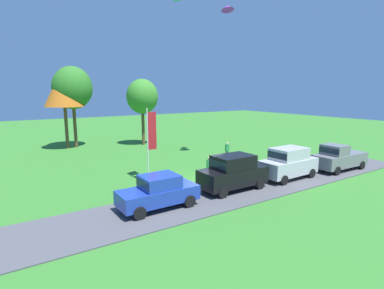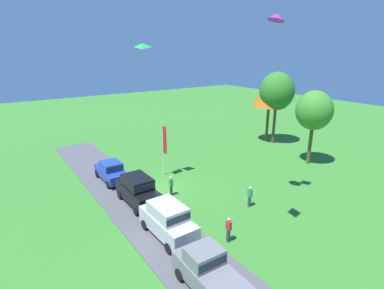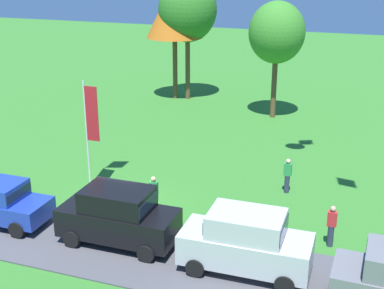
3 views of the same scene
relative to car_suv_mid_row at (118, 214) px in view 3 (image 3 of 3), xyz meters
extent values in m
plane|color=#337528|center=(-1.07, 2.43, -1.30)|extent=(120.00, 120.00, 0.00)
cube|color=#4C4C51|center=(-1.07, -0.41, -1.27)|extent=(36.00, 4.40, 0.06)
cylinder|color=black|center=(-4.00, -1.01, -0.90)|extent=(0.68, 0.24, 0.68)
cylinder|color=black|center=(-4.02, 0.70, -0.90)|extent=(0.68, 0.24, 0.68)
cube|color=black|center=(0.00, 0.00, -0.35)|extent=(4.61, 1.91, 1.10)
cube|color=black|center=(0.00, 0.00, 0.62)|extent=(2.60, 1.77, 0.84)
cube|color=#19232D|center=(0.00, 0.00, 0.62)|extent=(2.66, 1.73, 0.46)
cylinder|color=black|center=(-1.56, -0.91, -0.90)|extent=(0.68, 0.24, 0.68)
cylinder|color=black|center=(-1.57, 0.90, -0.90)|extent=(0.68, 0.24, 0.68)
cylinder|color=black|center=(1.57, -0.90, -0.90)|extent=(0.68, 0.24, 0.68)
cylinder|color=black|center=(1.56, 0.91, -0.90)|extent=(0.68, 0.24, 0.68)
cube|color=#B7B7BC|center=(5.12, -0.25, -0.35)|extent=(4.63, 1.97, 1.10)
cube|color=#B7B7BC|center=(5.12, -0.25, 0.62)|extent=(2.63, 1.80, 0.84)
cube|color=#19232D|center=(5.12, -0.25, 0.62)|extent=(2.68, 1.77, 0.46)
cylinder|color=black|center=(3.57, -1.18, -0.90)|extent=(0.68, 0.25, 0.68)
cylinder|color=black|center=(3.54, 0.62, -0.90)|extent=(0.68, 0.25, 0.68)
cylinder|color=black|center=(6.69, -1.13, -0.90)|extent=(0.68, 0.25, 0.68)
cylinder|color=black|center=(6.67, 0.67, -0.90)|extent=(0.68, 0.25, 0.68)
cylinder|color=black|center=(8.98, 0.04, -0.90)|extent=(0.69, 0.26, 0.68)
cylinder|color=#2D334C|center=(0.22, 2.90, -0.86)|extent=(0.24, 0.24, 0.88)
cube|color=#2D8E47|center=(0.22, 2.90, -0.12)|extent=(0.36, 0.22, 0.60)
sphere|color=tan|center=(0.22, 2.90, 0.30)|extent=(0.22, 0.22, 0.22)
cylinder|color=#2D334C|center=(7.79, 2.62, -0.86)|extent=(0.24, 0.24, 0.88)
cube|color=red|center=(7.79, 2.62, -0.12)|extent=(0.36, 0.22, 0.60)
sphere|color=tan|center=(7.79, 2.62, 0.30)|extent=(0.22, 0.22, 0.22)
cylinder|color=#2D334C|center=(5.31, 6.97, -0.86)|extent=(0.24, 0.24, 0.88)
cube|color=#2D8E47|center=(5.31, 6.97, -0.12)|extent=(0.36, 0.22, 0.60)
sphere|color=beige|center=(5.31, 6.97, 0.30)|extent=(0.22, 0.22, 0.22)
cylinder|color=brown|center=(-6.06, 21.51, 1.07)|extent=(0.36, 0.36, 4.73)
cone|color=#B25B19|center=(-6.06, 21.51, 5.56)|extent=(4.25, 4.25, 4.25)
cylinder|color=brown|center=(-5.09, 21.70, 1.12)|extent=(0.36, 0.36, 4.83)
ellipsoid|color=#2D7023|center=(-5.09, 21.70, 5.50)|extent=(4.35, 4.35, 4.79)
cylinder|color=brown|center=(2.16, 18.99, 0.77)|extent=(0.36, 0.36, 4.14)
ellipsoid|color=#387F28|center=(2.16, 18.99, 4.52)|extent=(3.72, 3.72, 4.09)
cylinder|color=silver|center=(-3.90, 4.52, 1.34)|extent=(0.08, 0.08, 5.27)
cube|color=red|center=(-3.55, 4.52, 2.40)|extent=(0.64, 0.04, 2.64)
camera|label=1|loc=(-12.50, -14.29, 5.09)|focal=28.00mm
camera|label=2|loc=(19.98, -8.64, 10.45)|focal=28.00mm
camera|label=3|loc=(8.88, -16.38, 9.49)|focal=50.00mm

